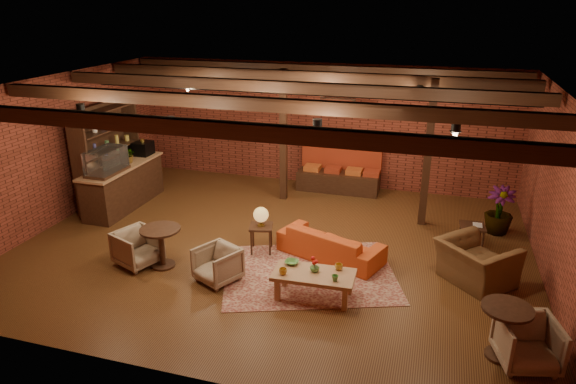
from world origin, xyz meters
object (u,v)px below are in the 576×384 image
(round_table_right, at_px, (505,324))
(armchair_far, at_px, (528,341))
(armchair_a, at_px, (138,246))
(sofa, at_px, (331,243))
(round_table_left, at_px, (161,241))
(armchair_right, at_px, (477,256))
(side_table_lamp, at_px, (261,218))
(plant_tall, at_px, (507,164))
(side_table_book, at_px, (473,227))
(coffee_table, at_px, (313,275))
(armchair_b, at_px, (217,263))

(round_table_right, bearing_deg, armchair_far, -13.67)
(armchair_a, bearing_deg, sofa, -47.59)
(round_table_left, relative_size, armchair_right, 0.66)
(armchair_a, xyz_separation_m, armchair_right, (6.03, 1.10, 0.14))
(side_table_lamp, xyz_separation_m, plant_tall, (4.54, 2.25, 0.83))
(side_table_book, xyz_separation_m, armchair_far, (0.60, -3.42, -0.11))
(round_table_left, distance_m, round_table_right, 5.91)
(round_table_left, distance_m, armchair_a, 0.50)
(coffee_table, height_order, armchair_far, armchair_far)
(round_table_right, bearing_deg, round_table_left, 170.45)
(side_table_book, bearing_deg, coffee_table, -134.84)
(armchair_a, bearing_deg, side_table_lamp, -38.75)
(side_table_book, relative_size, plant_tall, 0.18)
(coffee_table, distance_m, side_table_lamp, 1.95)
(armchair_right, distance_m, side_table_book, 1.31)
(coffee_table, height_order, armchair_a, armchair_a)
(sofa, height_order, coffee_table, coffee_table)
(armchair_far, bearing_deg, round_table_left, 156.40)
(armchair_far, bearing_deg, side_table_book, 86.19)
(round_table_left, height_order, armchair_a, round_table_left)
(armchair_a, xyz_separation_m, side_table_book, (6.01, 2.42, 0.12))
(armchair_a, relative_size, armchair_right, 0.64)
(armchair_right, bearing_deg, plant_tall, -58.42)
(armchair_far, bearing_deg, coffee_table, 151.82)
(armchair_a, relative_size, plant_tall, 0.24)
(side_table_lamp, xyz_separation_m, armchair_a, (-2.04, -1.16, -0.34))
(sofa, xyz_separation_m, round_table_right, (2.90, -2.22, 0.24))
(round_table_left, height_order, armchair_b, round_table_left)
(coffee_table, relative_size, round_table_left, 1.78)
(armchair_a, bearing_deg, armchair_far, -76.92)
(sofa, bearing_deg, round_table_left, 42.98)
(round_table_right, height_order, plant_tall, plant_tall)
(side_table_book, distance_m, armchair_far, 3.47)
(armchair_a, bearing_deg, plant_tall, -40.94)
(armchair_far, bearing_deg, armchair_b, 156.23)
(side_table_lamp, xyz_separation_m, round_table_left, (-1.57, -1.10, -0.19))
(side_table_book, height_order, armchair_far, armchair_far)
(sofa, relative_size, plant_tall, 0.66)
(armchair_b, bearing_deg, coffee_table, 25.12)
(armchair_a, bearing_deg, armchair_b, -72.92)
(side_table_lamp, relative_size, plant_tall, 0.30)
(sofa, bearing_deg, side_table_lamp, 25.61)
(armchair_b, height_order, plant_tall, plant_tall)
(coffee_table, distance_m, side_table_book, 3.67)
(round_table_left, xyz_separation_m, round_table_right, (5.83, -0.98, 0.02))
(round_table_right, height_order, armchair_far, round_table_right)
(armchair_b, distance_m, plant_tall, 6.16)
(side_table_book, bearing_deg, armchair_a, -158.11)
(coffee_table, relative_size, armchair_b, 1.97)
(round_table_left, xyz_separation_m, armchair_b, (1.20, -0.19, -0.17))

